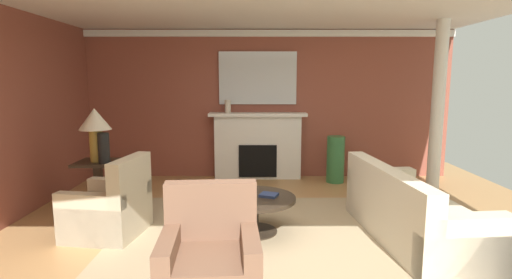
% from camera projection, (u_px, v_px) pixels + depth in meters
% --- Properties ---
extents(ground_plane, '(8.41, 8.41, 0.00)m').
position_uv_depth(ground_plane, '(263.00, 235.00, 4.68)').
color(ground_plane, tan).
extents(wall_fireplace, '(7.07, 0.12, 2.76)m').
position_uv_depth(wall_fireplace, '(260.00, 104.00, 7.43)').
color(wall_fireplace, brown).
rests_on(wall_fireplace, ground_plane).
extents(crown_moulding, '(7.07, 0.08, 0.12)m').
position_uv_depth(crown_moulding, '(260.00, 33.00, 7.16)').
color(crown_moulding, white).
extents(area_rug, '(3.30, 2.79, 0.01)m').
position_uv_depth(area_rug, '(253.00, 232.00, 4.75)').
color(area_rug, tan).
rests_on(area_rug, ground_plane).
extents(fireplace, '(1.80, 0.35, 1.24)m').
position_uv_depth(fireplace, '(257.00, 148.00, 7.34)').
color(fireplace, white).
rests_on(fireplace, ground_plane).
extents(mantel_mirror, '(1.44, 0.04, 0.97)m').
position_uv_depth(mantel_mirror, '(257.00, 78.00, 7.27)').
color(mantel_mirror, silver).
extents(sofa, '(1.09, 2.17, 0.85)m').
position_uv_depth(sofa, '(409.00, 214.00, 4.52)').
color(sofa, beige).
rests_on(sofa, ground_plane).
extents(armchair_near_window, '(0.91, 0.91, 0.95)m').
position_uv_depth(armchair_near_window, '(109.00, 210.00, 4.64)').
color(armchair_near_window, '#C1B293').
rests_on(armchair_near_window, ground_plane).
extents(armchair_facing_fireplace, '(0.86, 0.86, 0.95)m').
position_uv_depth(armchair_facing_fireplace, '(210.00, 266.00, 3.25)').
color(armchair_facing_fireplace, brown).
rests_on(armchair_facing_fireplace, ground_plane).
extents(coffee_table, '(1.00, 1.00, 0.45)m').
position_uv_depth(coffee_table, '(253.00, 206.00, 4.70)').
color(coffee_table, '#2D2319').
rests_on(coffee_table, ground_plane).
extents(side_table, '(0.56, 0.56, 0.70)m').
position_uv_depth(side_table, '(98.00, 182.00, 5.56)').
color(side_table, '#2D2319').
rests_on(side_table, ground_plane).
extents(table_lamp, '(0.44, 0.44, 0.75)m').
position_uv_depth(table_lamp, '(94.00, 124.00, 5.44)').
color(table_lamp, '#B28E38').
rests_on(table_lamp, side_table).
extents(vase_on_side_table, '(0.16, 0.16, 0.42)m').
position_uv_depth(vase_on_side_table, '(103.00, 148.00, 5.37)').
color(vase_on_side_table, black).
rests_on(vase_on_side_table, side_table).
extents(vase_mantel_left, '(0.11, 0.11, 0.24)m').
position_uv_depth(vase_mantel_left, '(227.00, 107.00, 7.17)').
color(vase_mantel_left, beige).
rests_on(vase_mantel_left, fireplace).
extents(vase_tall_corner, '(0.32, 0.32, 0.84)m').
position_uv_depth(vase_tall_corner, '(335.00, 159.00, 7.07)').
color(vase_tall_corner, '#33703D').
rests_on(vase_tall_corner, ground_plane).
extents(book_red_cover, '(0.25, 0.24, 0.03)m').
position_uv_depth(book_red_cover, '(268.00, 195.00, 4.70)').
color(book_red_cover, navy).
rests_on(book_red_cover, coffee_table).
extents(book_art_folio, '(0.21, 0.20, 0.06)m').
position_uv_depth(book_art_folio, '(242.00, 192.00, 4.68)').
color(book_art_folio, tan).
rests_on(book_art_folio, coffee_table).
extents(column_white, '(0.20, 0.20, 2.76)m').
position_uv_depth(column_white, '(437.00, 109.00, 6.25)').
color(column_white, white).
rests_on(column_white, ground_plane).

